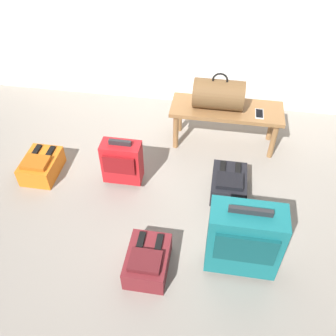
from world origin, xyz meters
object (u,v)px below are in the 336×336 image
(suitcase_upright_teal, at_px, (244,239))
(backpack_maroon, at_px, (148,261))
(bench, at_px, (226,114))
(suitcase_small_red, at_px, (122,162))
(backpack_orange, at_px, (41,166))
(duffel_bag_brown, at_px, (219,94))
(cell_phone, at_px, (259,114))
(backpack_dark, at_px, (229,184))

(suitcase_upright_teal, bearing_deg, backpack_maroon, -169.29)
(backpack_maroon, bearing_deg, suitcase_upright_teal, 10.71)
(bench, relative_size, suitcase_small_red, 2.17)
(backpack_orange, bearing_deg, suitcase_small_red, 0.56)
(duffel_bag_brown, bearing_deg, cell_phone, -8.06)
(bench, xyz_separation_m, backpack_dark, (0.08, -0.63, -0.25))
(suitcase_small_red, distance_m, backpack_maroon, 0.88)
(suitcase_small_red, height_order, backpack_maroon, suitcase_small_red)
(bench, bearing_deg, suitcase_small_red, -140.48)
(cell_phone, distance_m, backpack_dark, 0.69)
(suitcase_upright_teal, distance_m, backpack_orange, 1.85)
(duffel_bag_brown, distance_m, backpack_dark, 0.79)
(backpack_orange, distance_m, backpack_maroon, 1.35)
(duffel_bag_brown, bearing_deg, suitcase_small_red, -137.23)
(backpack_maroon, bearing_deg, duffel_bag_brown, 76.30)
(duffel_bag_brown, bearing_deg, suitcase_upright_teal, -78.83)
(suitcase_upright_teal, distance_m, backpack_dark, 0.74)
(cell_phone, bearing_deg, suitcase_upright_teal, -94.72)
(cell_phone, bearing_deg, backpack_maroon, -117.33)
(cell_phone, xyz_separation_m, backpack_dark, (-0.21, -0.58, -0.31))
(backpack_dark, bearing_deg, backpack_maroon, -122.27)
(duffel_bag_brown, distance_m, suitcase_upright_teal, 1.38)
(backpack_dark, bearing_deg, duffel_bag_brown, 104.43)
(backpack_maroon, bearing_deg, bench, 73.10)
(bench, height_order, backpack_dark, bench)
(suitcase_small_red, distance_m, backpack_dark, 0.90)
(cell_phone, relative_size, backpack_orange, 0.38)
(suitcase_upright_teal, height_order, backpack_orange, suitcase_upright_teal)
(cell_phone, height_order, backpack_orange, cell_phone)
(backpack_dark, bearing_deg, bench, 96.81)
(duffel_bag_brown, xyz_separation_m, suitcase_upright_teal, (0.26, -1.34, -0.22))
(suitcase_small_red, height_order, backpack_orange, suitcase_small_red)
(bench, height_order, suitcase_small_red, suitcase_small_red)
(suitcase_upright_teal, bearing_deg, cell_phone, 85.28)
(backpack_orange, xyz_separation_m, backpack_maroon, (1.10, -0.78, 0.00))
(bench, height_order, backpack_orange, bench)
(suitcase_small_red, bearing_deg, backpack_orange, -179.44)
(backpack_orange, bearing_deg, suitcase_upright_teal, -21.15)
(backpack_dark, bearing_deg, cell_phone, 70.45)
(backpack_maroon, bearing_deg, suitcase_small_red, 114.93)
(cell_phone, xyz_separation_m, backpack_maroon, (-0.72, -1.40, -0.31))
(bench, bearing_deg, duffel_bag_brown, -180.00)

